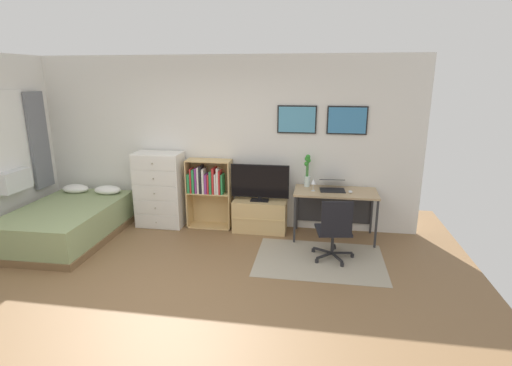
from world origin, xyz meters
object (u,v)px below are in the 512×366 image
Objects in this scene: desk at (335,198)px; wine_glass at (313,182)px; office_chair at (335,228)px; bed at (68,222)px; bookshelf at (208,187)px; bamboo_vase at (307,169)px; laptop at (332,185)px; tv_stand at (260,215)px; television at (260,183)px; dresser at (160,190)px; computer_mouse at (350,192)px.

desk is 6.73× the size of wine_glass.
bed is at bearing 169.43° from office_chair.
desk is (2.00, -0.07, -0.07)m from bookshelf.
bookshelf is 2.21× the size of bamboo_vase.
laptop is 0.31m from wine_glass.
tv_stand is at bearing 132.68° from office_chair.
bed reaches higher than tv_stand.
wine_glass is at bearing -8.89° from television.
wine_glass is at bearing -159.16° from desk.
dresser is (1.16, 0.77, 0.34)m from bed.
desk reaches higher than tv_stand.
dresser reaches higher than bed.
bamboo_vase is 2.79× the size of wine_glass.
tv_stand is 1.20m from desk.
computer_mouse reaches higher than tv_stand.
desk is 0.60m from bamboo_vase.
bookshelf reaches higher than office_chair.
tv_stand is (0.85, -0.04, -0.42)m from bookshelf.
office_chair is at bearing -17.55° from dresser.
tv_stand is 1.45m from computer_mouse.
bed is 2.31× the size of office_chair.
bed is at bearing -166.11° from bamboo_vase.
television reaches higher than wine_glass.
tv_stand is at bearing 90.00° from television.
desk is (1.15, -0.02, 0.35)m from tv_stand.
bookshelf is 2.00m from desk.
laptop is (3.89, 0.76, 0.54)m from bed.
dresser is 1.41× the size of office_chair.
desk is at bearing -7.32° from laptop.
laptop reaches higher than office_chair.
dresser is 2.79m from desk.
office_chair is at bearing -37.62° from television.
bed is 3.96× the size of bamboo_vase.
television is at bearing -171.26° from bamboo_vase.
wine_glass is at bearing 8.64° from bed.
bamboo_vase is at bearing 12.63° from bed.
bed is at bearing -157.01° from bookshelf.
bed is 1.43m from dresser.
bookshelf is at bearing 175.51° from television.
computer_mouse is 0.58× the size of wine_glass.
tv_stand is at bearing 178.76° from desk.
bookshelf is 6.17× the size of wine_glass.
bookshelf is 10.68× the size of computer_mouse.
dresser is at bearing 179.80° from desk.
bookshelf is at bearing 174.71° from computer_mouse.
laptop is 4.01× the size of computer_mouse.
bamboo_vase is at bearing 8.74° from television.
wine_glass is (0.82, -0.13, 0.08)m from television.
television is 1.46m from office_chair.
office_chair is (1.12, -0.89, 0.21)m from tv_stand.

